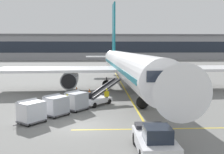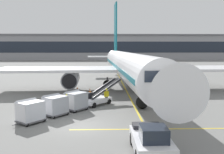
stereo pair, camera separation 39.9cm
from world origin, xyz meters
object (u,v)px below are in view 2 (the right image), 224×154
at_px(ground_crew_marshaller, 67,102).
at_px(baggage_cart_second, 55,105).
at_px(pushback_tug, 151,140).
at_px(safety_cone_engine_keepout, 90,91).
at_px(baggage_cart_lead, 76,100).
at_px(baggage_cart_third, 30,111).
at_px(belt_loader, 98,97).
at_px(ground_crew_by_carts, 78,99).
at_px(safety_cone_wingtip, 77,90).
at_px(parked_airplane, 127,66).
at_px(ground_crew_by_loader, 107,95).

bearing_deg(ground_crew_marshaller, baggage_cart_second, -121.76).
bearing_deg(pushback_tug, ground_crew_marshaller, 122.10).
xyz_separation_m(ground_crew_marshaller, safety_cone_engine_keepout, (1.68, 9.80, -0.66)).
xyz_separation_m(baggage_cart_lead, baggage_cart_third, (-3.28, -4.13, 0.00)).
distance_m(belt_loader, safety_cone_engine_keepout, 6.83).
relative_size(baggage_cart_second, pushback_tug, 0.60).
height_order(ground_crew_by_carts, safety_cone_engine_keepout, ground_crew_by_carts).
bearing_deg(safety_cone_wingtip, ground_crew_by_carts, -83.55).
xyz_separation_m(pushback_tug, safety_cone_engine_keepout, (-4.63, 19.87, -0.49)).
bearing_deg(baggage_cart_second, baggage_cart_lead, 50.29).
xyz_separation_m(baggage_cart_third, pushback_tug, (8.82, -6.51, -0.17)).
xyz_separation_m(belt_loader, safety_cone_wingtip, (-3.04, 7.67, -0.43)).
xyz_separation_m(baggage_cart_second, safety_cone_engine_keepout, (2.55, 11.21, -0.66)).
height_order(ground_crew_marshaller, safety_cone_wingtip, ground_crew_marshaller).
xyz_separation_m(baggage_cart_second, safety_cone_wingtip, (0.76, 12.18, -0.62)).
relative_size(parked_airplane, safety_cone_engine_keepout, 67.48).
bearing_deg(baggage_cart_third, parked_airplane, 60.49).
bearing_deg(safety_cone_wingtip, ground_crew_marshaller, -89.42).
distance_m(pushback_tug, ground_crew_marshaller, 11.88).
bearing_deg(belt_loader, baggage_cart_lead, -130.42).
distance_m(ground_crew_by_carts, safety_cone_engine_keepout, 8.56).
bearing_deg(pushback_tug, baggage_cart_second, 129.67).
distance_m(baggage_cart_third, ground_crew_marshaller, 4.35).
relative_size(baggage_cart_second, baggage_cart_third, 1.00).
relative_size(baggage_cart_third, ground_crew_by_carts, 1.50).
bearing_deg(safety_cone_wingtip, ground_crew_by_loader, -62.57).
height_order(ground_crew_by_loader, ground_crew_marshaller, same).
xyz_separation_m(belt_loader, ground_crew_marshaller, (-2.93, -3.10, 0.19)).
height_order(belt_loader, ground_crew_by_carts, belt_loader).
distance_m(belt_loader, baggage_cart_lead, 3.32).
height_order(baggage_cart_second, baggage_cart_third, same).
relative_size(parked_airplane, ground_crew_by_carts, 27.01).
xyz_separation_m(baggage_cart_third, safety_cone_engine_keepout, (4.19, 13.36, -0.66)).
bearing_deg(belt_loader, ground_crew_by_loader, 3.33).
xyz_separation_m(belt_loader, baggage_cart_second, (-3.80, -4.51, 0.19)).
relative_size(belt_loader, safety_cone_engine_keepout, 7.08).
bearing_deg(baggage_cart_second, ground_crew_by_carts, 55.92).
distance_m(parked_airplane, safety_cone_engine_keepout, 6.93).
relative_size(baggage_cart_second, safety_cone_wingtip, 3.33).
bearing_deg(pushback_tug, ground_crew_by_carts, 115.20).
bearing_deg(parked_airplane, safety_cone_wingtip, -161.91).
relative_size(baggage_cart_lead, baggage_cart_second, 1.00).
height_order(belt_loader, pushback_tug, belt_loader).
relative_size(baggage_cart_lead, ground_crew_by_loader, 1.50).
xyz_separation_m(baggage_cart_lead, baggage_cart_second, (-1.64, -1.98, 0.00)).
bearing_deg(baggage_cart_third, safety_cone_wingtip, 80.51).
xyz_separation_m(safety_cone_engine_keepout, safety_cone_wingtip, (-1.79, 0.97, 0.05)).
xyz_separation_m(parked_airplane, baggage_cart_lead, (-6.13, -12.49, -2.51)).
bearing_deg(baggage_cart_lead, ground_crew_by_loader, 40.04).
height_order(baggage_cart_second, safety_cone_wingtip, baggage_cart_second).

